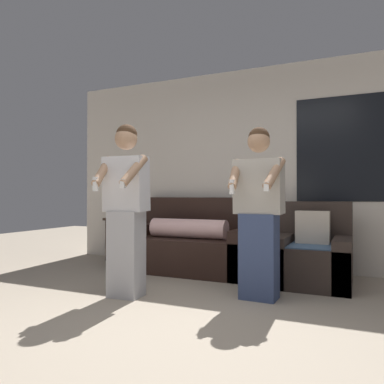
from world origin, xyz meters
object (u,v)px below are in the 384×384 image
Objects in this scene: couch at (194,245)px; armchair at (312,256)px; side_table at (122,225)px; person_left at (126,209)px; person_right at (259,213)px.

couch reaches higher than armchair.
person_left reaches higher than side_table.
armchair is at bearing -8.50° from side_table.
couch is at bearing 137.96° from person_right.
person_right is (2.41, -1.26, 0.29)m from side_table.
person_left is at bearing -93.13° from couch.
side_table is 2.73m from person_right.
couch is 2.32× the size of side_table.
person_left is (-0.08, -1.45, 0.53)m from couch.
person_left is at bearing -140.95° from armchair.
person_left reaches higher than couch.
side_table is (-1.30, 0.26, 0.20)m from couch.
armchair is 0.54× the size of person_left.
couch is at bearing 86.87° from person_left.
armchair reaches higher than side_table.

